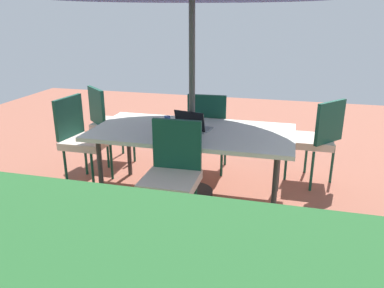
# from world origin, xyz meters

# --- Properties ---
(ground_plane) EXTENTS (10.00, 10.00, 0.02)m
(ground_plane) POSITION_xyz_m (0.00, 0.00, -0.01)
(ground_plane) COLOR #935442
(dining_table) EXTENTS (2.02, 1.02, 0.73)m
(dining_table) POSITION_xyz_m (0.00, 0.00, 0.68)
(dining_table) COLOR silver
(dining_table) RESTS_ON ground_plane
(chair_southwest) EXTENTS (0.58, 0.58, 0.98)m
(chair_southwest) POSITION_xyz_m (-1.25, -0.65, 0.55)
(chair_southwest) COLOR beige
(chair_southwest) RESTS_ON ground_plane
(chair_southeast) EXTENTS (0.58, 0.59, 0.98)m
(chair_southeast) POSITION_xyz_m (1.27, -0.70, 0.55)
(chair_southeast) COLOR beige
(chair_southeast) RESTS_ON ground_plane
(chair_south) EXTENTS (0.46, 0.47, 0.98)m
(chair_south) POSITION_xyz_m (-0.02, -0.69, 0.55)
(chair_south) COLOR beige
(chair_south) RESTS_ON ground_plane
(chair_north) EXTENTS (0.46, 0.47, 0.98)m
(chair_north) POSITION_xyz_m (0.00, 0.67, 0.55)
(chair_north) COLOR beige
(chair_north) RESTS_ON ground_plane
(chair_east) EXTENTS (0.49, 0.48, 0.98)m
(chair_east) POSITION_xyz_m (1.28, -0.04, 0.55)
(chair_east) COLOR beige
(chair_east) RESTS_ON ground_plane
(laptop) EXTENTS (0.37, 0.31, 0.21)m
(laptop) POSITION_xyz_m (-0.01, -0.00, 0.77)
(laptop) COLOR gray
(laptop) RESTS_ON dining_table
(cup) EXTENTS (0.06, 0.06, 0.09)m
(cup) POSITION_xyz_m (0.31, -0.15, 0.77)
(cup) COLOR #334C99
(cup) RESTS_ON dining_table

